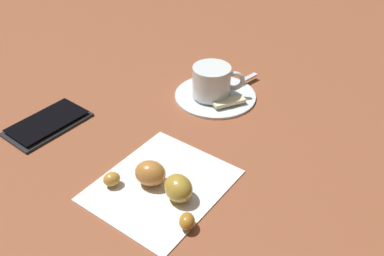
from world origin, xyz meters
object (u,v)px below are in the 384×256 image
saucer (215,95)px  croissant (161,183)px  teaspoon (223,91)px  cell_phone (48,123)px  espresso_cup (212,81)px  sugar_packet (229,102)px  napkin (161,185)px

saucer → croissant: size_ratio=0.95×
teaspoon → cell_phone: teaspoon is taller
espresso_cup → sugar_packet: bearing=-105.8°
saucer → espresso_cup: 0.03m
espresso_cup → napkin: espresso_cup is taller
saucer → teaspoon: (0.01, -0.01, 0.01)m
napkin → cell_phone: (0.03, 0.24, 0.00)m
croissant → cell_phone: size_ratio=1.08×
espresso_cup → croissant: 0.25m
napkin → cell_phone: cell_phone is taller
croissant → espresso_cup: bearing=10.7°
espresso_cup → cell_phone: (-0.20, 0.20, -0.03)m
espresso_cup → teaspoon: 0.03m
saucer → sugar_packet: (-0.02, -0.04, 0.01)m
saucer → espresso_cup: bearing=166.2°
saucer → croissant: bearing=-170.1°
croissant → teaspoon: bearing=7.3°
saucer → napkin: size_ratio=0.79×
croissant → cell_phone: bearing=80.2°
espresso_cup → croissant: (-0.25, -0.05, -0.02)m
napkin → cell_phone: bearing=82.9°
saucer → cell_phone: 0.30m
espresso_cup → sugar_packet: 0.05m
espresso_cup → teaspoon: espresso_cup is taller
saucer → sugar_packet: 0.04m
napkin → croissant: croissant is taller
teaspoon → croissant: 0.27m
teaspoon → sugar_packet: bearing=-137.9°
saucer → cell_phone: (-0.21, 0.20, 0.00)m
teaspoon → saucer: bearing=127.4°
napkin → sugar_packet: bearing=-0.0°
saucer → cell_phone: bearing=136.3°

